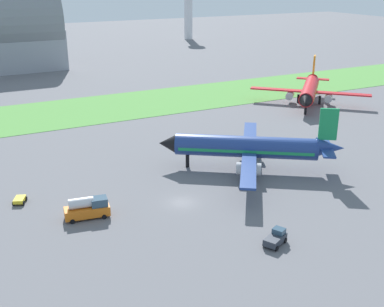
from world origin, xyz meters
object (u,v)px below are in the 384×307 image
Objects in this scene: pushback_tug_near_gate at (276,238)px; control_tower at (188,5)px; baggage_cart_midfield at (20,200)px; airplane_parked_jet_far at (310,90)px; fuel_truck_by_runway at (88,208)px; airplane_midfield_jet at (249,147)px.

control_tower is at bearing 39.44° from pushback_tug_near_gate.
pushback_tug_near_gate is at bearing -113.64° from control_tower.
control_tower reaches higher than baggage_cart_midfield.
airplane_parked_jet_far reaches higher than pushback_tug_near_gate.
airplane_parked_jet_far is at bearing -48.17° from baggage_cart_midfield.
fuel_truck_by_runway reaches higher than baggage_cart_midfield.
airplane_parked_jet_far is 51.87m from airplane_midfield_jet.
airplane_midfield_jet reaches higher than fuel_truck_by_runway.
fuel_truck_by_runway is (-31.29, -4.88, -2.74)m from airplane_midfield_jet.
control_tower is at bearing -149.54° from airplane_parked_jet_far.
airplane_parked_jet_far is 76.20m from pushback_tug_near_gate.
airplane_midfield_jet is at bearing -7.67° from airplane_parked_jet_far.
baggage_cart_midfield is at bearing 108.10° from pushback_tug_near_gate.
pushback_tug_near_gate is (-51.94, -55.67, -3.18)m from airplane_parked_jet_far.
airplane_parked_jet_far reaches higher than fuel_truck_by_runway.
control_tower is (85.97, 196.36, 16.86)m from pushback_tug_near_gate.
airplane_midfield_jet reaches higher than baggage_cart_midfield.
fuel_truck_by_runway is (-20.07, 18.66, 0.67)m from pushback_tug_near_gate.
airplane_midfield_jet reaches higher than airplane_parked_jet_far.
airplane_midfield_jet is 7.34× the size of pushback_tug_near_gate.
control_tower is at bearing 67.72° from fuel_truck_by_runway.
airplane_midfield_jet is at bearing 17.41° from fuel_truck_by_runway.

